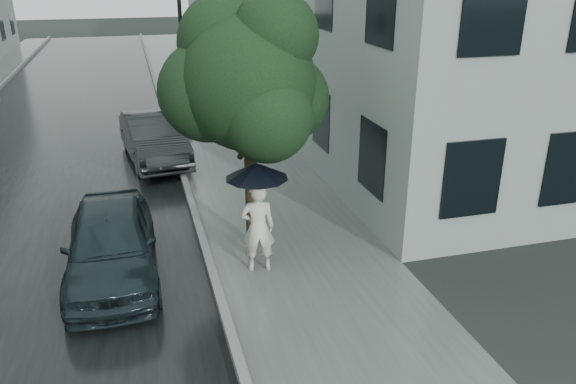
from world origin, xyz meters
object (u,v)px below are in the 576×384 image
object	(u,v)px
street_tree	(247,80)
car_far	(154,138)
car_near	(111,243)
pedestrian	(258,228)
lamp_post	(178,53)

from	to	relation	value
street_tree	car_far	bearing A→B (deg)	105.11
car_near	pedestrian	bearing A→B (deg)	-9.83
pedestrian	street_tree	xyz separation A→B (m)	(0.09, 1.10, 2.47)
pedestrian	car_far	bearing A→B (deg)	-72.69
pedestrian	car_near	distance (m)	2.65
street_tree	car_near	world-z (taller)	street_tree
lamp_post	street_tree	bearing A→B (deg)	-97.44
pedestrian	lamp_post	distance (m)	9.33
pedestrian	car_near	bearing A→B (deg)	-4.83
car_near	car_far	distance (m)	6.65
pedestrian	car_near	world-z (taller)	pedestrian
street_tree	car_near	size ratio (longest dim) A/B	1.26
street_tree	lamp_post	xyz separation A→B (m)	(-0.57, 8.02, -0.57)
lamp_post	car_far	distance (m)	3.12
car_near	street_tree	bearing A→B (deg)	13.54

